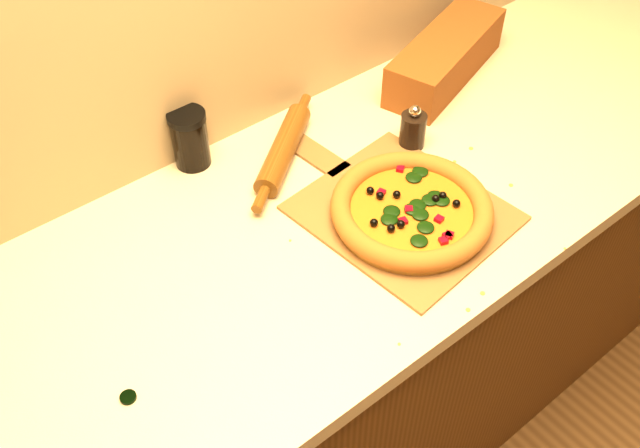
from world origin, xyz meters
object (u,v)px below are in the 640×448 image
Objects in this scene: pizza_peel at (397,209)px; pepper_grinder at (413,129)px; rolling_pin at (283,149)px; dark_jar at (190,139)px; pizza at (411,210)px.

pizza_peel is 4.96× the size of pepper_grinder.
pepper_grinder is 0.33× the size of rolling_pin.
dark_jar is at bearing 116.46° from pizza_peel.
pepper_grinder is 0.82× the size of dark_jar.
rolling_pin is at bearing 150.34° from pepper_grinder.
rolling_pin is at bearing 105.25° from pizza.
pepper_grinder is at bearing 45.72° from pizza.
rolling_pin is (-0.24, 0.14, -0.02)m from pepper_grinder.
dark_jar reaches higher than pepper_grinder.
rolling_pin reaches higher than pizza_peel.
pepper_grinder is (0.16, 0.13, 0.04)m from pizza_peel.
pizza is 1.00× the size of rolling_pin.
rolling_pin is 0.19m from dark_jar.
pepper_grinder is (0.16, 0.16, 0.01)m from pizza.
pizza_peel is 1.66× the size of rolling_pin.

